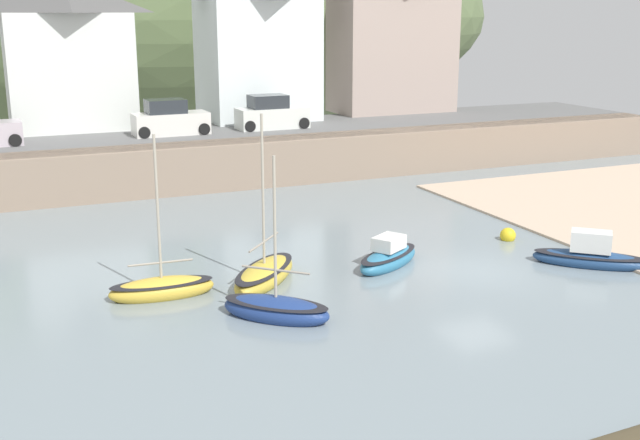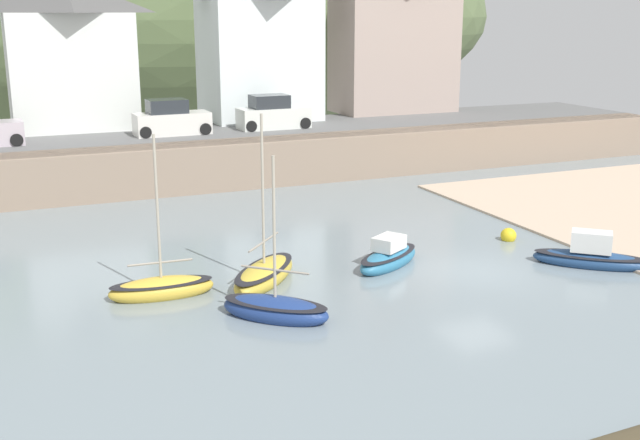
% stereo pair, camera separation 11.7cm
% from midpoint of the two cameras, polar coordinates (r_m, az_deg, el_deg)
% --- Properties ---
extents(quay_seawall, '(48.00, 9.40, 2.40)m').
position_cam_midpoint_polar(quay_seawall, '(43.92, -1.73, 4.71)').
color(quay_seawall, gray).
rests_on(quay_seawall, ground).
extents(hillside_backdrop, '(80.00, 44.00, 24.00)m').
position_cam_midpoint_polar(hillside_backdrop, '(78.69, -15.67, 13.81)').
color(hillside_backdrop, '#566740').
rests_on(hillside_backdrop, ground).
extents(waterfront_building_left, '(7.14, 4.90, 8.50)m').
position_cam_midpoint_polar(waterfront_building_left, '(48.21, -17.68, 11.37)').
color(waterfront_building_left, silver).
rests_on(waterfront_building_left, ground).
extents(waterfront_building_centre, '(6.96, 5.84, 9.44)m').
position_cam_midpoint_polar(waterfront_building_centre, '(50.65, -4.62, 12.66)').
color(waterfront_building_centre, white).
rests_on(waterfront_building_centre, ground).
extents(waterfront_building_right, '(8.17, 4.54, 10.97)m').
position_cam_midpoint_polar(waterfront_building_right, '(54.46, 5.17, 13.64)').
color(waterfront_building_right, '#A89489').
rests_on(waterfront_building_right, ground).
extents(dinghy_open_wooden, '(3.39, 3.34, 5.21)m').
position_cam_midpoint_polar(dinghy_open_wooden, '(24.27, -3.31, -6.39)').
color(dinghy_open_wooden, navy).
rests_on(dinghy_open_wooden, ground).
extents(sailboat_tall_mast, '(3.49, 1.38, 5.54)m').
position_cam_midpoint_polar(sailboat_tall_mast, '(26.50, -11.40, -4.82)').
color(sailboat_tall_mast, gold).
rests_on(sailboat_tall_mast, ground).
extents(rowboat_small_beached, '(3.70, 3.88, 6.00)m').
position_cam_midpoint_polar(rowboat_small_beached, '(27.40, -4.13, -3.88)').
color(rowboat_small_beached, gold).
rests_on(rowboat_small_beached, ground).
extents(fishing_boat_green, '(3.53, 2.80, 1.31)m').
position_cam_midpoint_polar(fishing_boat_green, '(29.15, 4.82, -2.68)').
color(fishing_boat_green, teal).
rests_on(fishing_boat_green, ground).
extents(sailboat_nearest_shore, '(3.82, 3.62, 1.46)m').
position_cam_midpoint_polar(sailboat_nearest_shore, '(30.69, 18.68, -2.48)').
color(sailboat_nearest_shore, navy).
rests_on(sailboat_nearest_shore, ground).
extents(parked_car_by_wall, '(4.13, 1.82, 1.95)m').
position_cam_midpoint_polar(parked_car_by_wall, '(44.84, -10.80, 7.05)').
color(parked_car_by_wall, silver).
rests_on(parked_car_by_wall, ground).
extents(parked_car_end_of_row, '(4.12, 1.82, 1.95)m').
position_cam_midpoint_polar(parked_car_end_of_row, '(46.49, -3.58, 7.55)').
color(parked_car_end_of_row, silver).
rests_on(parked_car_end_of_row, ground).
extents(mooring_buoy, '(0.64, 0.64, 0.64)m').
position_cam_midpoint_polar(mooring_buoy, '(33.19, 13.23, -1.08)').
color(mooring_buoy, yellow).
rests_on(mooring_buoy, ground).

